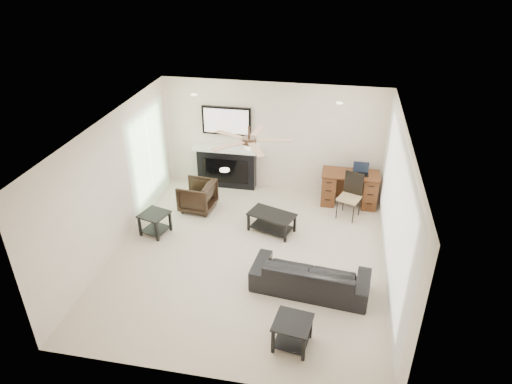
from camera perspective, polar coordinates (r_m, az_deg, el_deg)
room_shell at (r=7.68m, az=0.49°, el=2.39°), size 5.50×5.54×2.52m
sofa at (r=7.68m, az=6.81°, el=-10.34°), size 1.99×0.95×0.56m
armchair at (r=9.84m, az=-7.34°, el=-0.49°), size 0.77×0.75×0.64m
coffee_table at (r=9.09m, az=1.96°, el=-3.82°), size 1.01×0.77×0.40m
end_table_near at (r=6.81m, az=4.55°, el=-17.18°), size 0.59×0.59×0.45m
end_table_left at (r=9.23m, az=-12.50°, el=-3.85°), size 0.62×0.62×0.45m
fireplace_unit at (r=10.45m, az=-3.77°, el=5.42°), size 1.52×0.34×1.91m
desk at (r=10.12m, az=11.57°, el=0.41°), size 1.22×0.56×0.76m
desk_chair at (r=9.59m, az=11.60°, el=-0.59°), size 0.55×0.56×0.97m
laptop at (r=9.89m, az=13.00°, el=2.77°), size 0.33×0.24×0.23m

